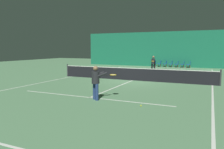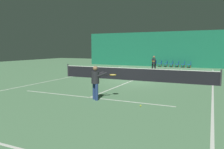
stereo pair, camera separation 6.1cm
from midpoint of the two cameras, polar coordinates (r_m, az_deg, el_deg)
The scene contains 19 objects.
ground_plane at distance 16.58m, azimuth 5.58°, elevation -1.54°, with size 60.00×60.00×0.00m, color #56845B.
backdrop_curtain at distance 29.72m, azimuth 14.42°, elevation 6.41°, with size 23.00×0.12×4.61m.
court_line_baseline_far at distance 28.03m, azimuth 13.61°, elevation 1.70°, with size 11.00×0.10×0.00m.
court_line_service_far at distance 22.68m, azimuth 10.91°, elevation 0.61°, with size 8.25×0.10×0.00m.
court_line_service_near at distance 10.84m, azimuth -5.67°, elevation -5.99°, with size 8.25×0.10×0.00m.
court_line_sideline_left at distance 19.09m, azimuth -10.21°, elevation -0.52°, with size 0.10×23.80×0.00m.
court_line_sideline_right at distance 15.69m, azimuth 24.94°, elevation -2.61°, with size 0.10×23.80×0.00m.
court_line_centre at distance 16.58m, azimuth 5.58°, elevation -1.53°, with size 0.10×12.80×0.00m.
tennis_net at distance 16.52m, azimuth 5.60°, elevation 0.21°, with size 12.00×0.10×1.07m.
player_near at distance 10.18m, azimuth -3.99°, elevation -1.49°, with size 1.02×1.29×1.59m.
player_far at distance 22.71m, azimuth 10.95°, elevation 3.06°, with size 0.61×1.39×1.66m.
courtside_chair_0 at distance 29.55m, azimuth 11.24°, elevation 2.95°, with size 0.44×0.44×0.84m.
courtside_chair_1 at distance 29.39m, azimuth 12.62°, elevation 2.90°, with size 0.44×0.44×0.84m.
courtside_chair_2 at distance 29.25m, azimuth 14.02°, elevation 2.84°, with size 0.44×0.44×0.84m.
courtside_chair_3 at distance 29.12m, azimuth 15.43°, elevation 2.78°, with size 0.44×0.44×0.84m.
courtside_chair_4 at distance 29.01m, azimuth 16.85°, elevation 2.72°, with size 0.44×0.44×0.84m.
courtside_chair_5 at distance 28.92m, azimuth 18.28°, elevation 2.66°, with size 0.44×0.44×0.84m.
courtside_chair_6 at distance 28.85m, azimuth 19.72°, elevation 2.60°, with size 0.44×0.44×0.84m.
tennis_ball at distance 9.23m, azimuth 7.66°, elevation -8.08°, with size 0.07×0.07×0.07m.
Camera 2 is at (5.40, -15.49, 2.39)m, focal length 35.00 mm.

